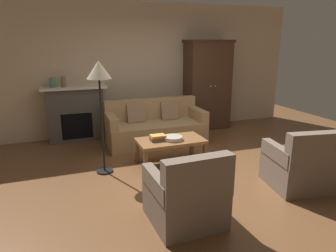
% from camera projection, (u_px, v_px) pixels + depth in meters
% --- Properties ---
extents(ground_plane, '(9.60, 9.60, 0.00)m').
position_uv_depth(ground_plane, '(192.00, 172.00, 4.78)').
color(ground_plane, brown).
extents(back_wall, '(7.20, 0.10, 2.80)m').
position_uv_depth(back_wall, '(145.00, 69.00, 6.71)').
color(back_wall, beige).
rests_on(back_wall, ground).
extents(fireplace, '(1.26, 0.48, 1.12)m').
position_uv_depth(fireplace, '(76.00, 113.00, 6.18)').
color(fireplace, '#4C4947').
rests_on(fireplace, ground).
extents(armoire, '(1.06, 0.57, 2.02)m').
position_uv_depth(armoire, '(207.00, 85.00, 6.99)').
color(armoire, '#472D1E').
rests_on(armoire, ground).
extents(couch, '(1.93, 0.88, 0.86)m').
position_uv_depth(couch, '(155.00, 128.00, 6.06)').
color(couch, tan).
rests_on(couch, ground).
extents(coffee_table, '(1.10, 0.60, 0.42)m').
position_uv_depth(coffee_table, '(171.00, 142.00, 5.02)').
color(coffee_table, olive).
rests_on(coffee_table, ground).
extents(fruit_bowl, '(0.32, 0.32, 0.06)m').
position_uv_depth(fruit_bowl, '(173.00, 138.00, 4.98)').
color(fruit_bowl, beige).
rests_on(fruit_bowl, coffee_table).
extents(book_stack, '(0.25, 0.18, 0.09)m').
position_uv_depth(book_stack, '(158.00, 138.00, 4.94)').
color(book_stack, '#427A4C').
rests_on(book_stack, coffee_table).
extents(mantel_vase_jade, '(0.13, 0.13, 0.18)m').
position_uv_depth(mantel_vase_jade, '(53.00, 83.00, 5.86)').
color(mantel_vase_jade, slate).
rests_on(mantel_vase_jade, fireplace).
extents(mantel_vase_bronze, '(0.10, 0.10, 0.19)m').
position_uv_depth(mantel_vase_bronze, '(64.00, 82.00, 5.93)').
color(mantel_vase_bronze, olive).
rests_on(mantel_vase_bronze, fireplace).
extents(armchair_near_left, '(0.80, 0.79, 0.88)m').
position_uv_depth(armchair_near_left, '(187.00, 197.00, 3.36)').
color(armchair_near_left, '#756656').
rests_on(armchair_near_left, ground).
extents(armchair_near_right, '(0.89, 0.89, 0.88)m').
position_uv_depth(armchair_near_right, '(300.00, 166.00, 4.18)').
color(armchair_near_right, '#756656').
rests_on(armchair_near_right, ground).
extents(floor_lamp, '(0.36, 0.36, 1.72)m').
position_uv_depth(floor_lamp, '(99.00, 77.00, 4.38)').
color(floor_lamp, black).
rests_on(floor_lamp, ground).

